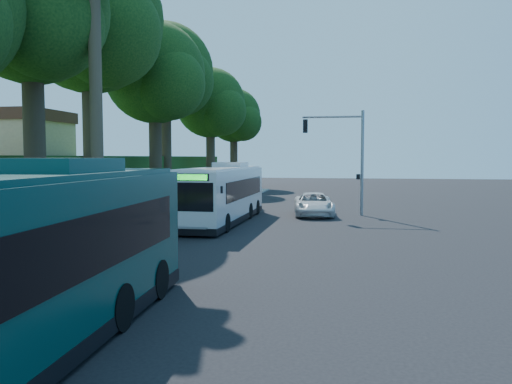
% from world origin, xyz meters
% --- Properties ---
extents(ground, '(140.00, 140.00, 0.00)m').
position_xyz_m(ground, '(0.00, 0.00, 0.00)').
color(ground, black).
rests_on(ground, ground).
extents(sidewalk, '(4.50, 70.00, 0.12)m').
position_xyz_m(sidewalk, '(-7.30, 0.00, 0.06)').
color(sidewalk, gray).
rests_on(sidewalk, ground).
extents(red_curb, '(0.25, 30.00, 0.13)m').
position_xyz_m(red_curb, '(-5.00, -4.00, 0.07)').
color(red_curb, maroon).
rests_on(red_curb, ground).
extents(grass_verge, '(8.00, 70.00, 0.06)m').
position_xyz_m(grass_verge, '(-13.00, 5.00, 0.03)').
color(grass_verge, '#234719').
rests_on(grass_verge, ground).
extents(bus_shelter, '(3.20, 1.51, 2.55)m').
position_xyz_m(bus_shelter, '(-7.26, -2.86, 1.81)').
color(bus_shelter, black).
rests_on(bus_shelter, ground).
extents(stop_sign_pole, '(0.35, 0.06, 3.17)m').
position_xyz_m(stop_sign_pole, '(-5.40, -5.00, 2.08)').
color(stop_sign_pole, gray).
rests_on(stop_sign_pole, ground).
extents(traffic_signal_pole, '(4.10, 0.30, 7.00)m').
position_xyz_m(traffic_signal_pole, '(3.78, 10.00, 4.42)').
color(traffic_signal_pole, gray).
rests_on(traffic_signal_pole, ground).
extents(tree_0, '(8.40, 8.00, 15.70)m').
position_xyz_m(tree_0, '(-12.40, -0.02, 11.20)').
color(tree_0, '#382B1E').
rests_on(tree_0, ground).
extents(tree_1, '(10.50, 10.00, 18.26)m').
position_xyz_m(tree_1, '(-13.37, 7.98, 12.73)').
color(tree_1, '#382B1E').
rests_on(tree_1, ground).
extents(tree_2, '(8.82, 8.40, 15.12)m').
position_xyz_m(tree_2, '(-11.89, 15.98, 10.48)').
color(tree_2, '#382B1E').
rests_on(tree_2, ground).
extents(tree_3, '(10.08, 9.60, 17.28)m').
position_xyz_m(tree_3, '(-13.88, 23.98, 11.98)').
color(tree_3, '#382B1E').
rests_on(tree_3, ground).
extents(tree_4, '(8.40, 8.00, 14.14)m').
position_xyz_m(tree_4, '(-11.40, 31.98, 9.73)').
color(tree_4, '#382B1E').
rests_on(tree_4, ground).
extents(tree_5, '(7.35, 7.00, 12.86)m').
position_xyz_m(tree_5, '(-10.41, 39.99, 8.96)').
color(tree_5, '#382B1E').
rests_on(tree_5, ground).
extents(white_bus, '(2.83, 12.08, 3.59)m').
position_xyz_m(white_bus, '(-3.53, 5.08, 1.75)').
color(white_bus, silver).
rests_on(white_bus, ground).
extents(teal_bus, '(3.23, 13.12, 3.89)m').
position_xyz_m(teal_bus, '(-2.60, -15.94, 1.90)').
color(teal_bus, '#0A3734').
rests_on(teal_bus, ground).
extents(pickup, '(3.09, 5.68, 1.51)m').
position_xyz_m(pickup, '(1.63, 9.50, 0.76)').
color(pickup, silver).
rests_on(pickup, ground).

